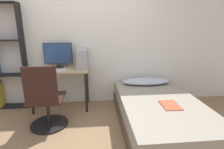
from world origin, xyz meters
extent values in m
plane|color=#846647|center=(0.00, 0.00, 0.00)|extent=(14.00, 14.00, 0.00)
cube|color=silver|center=(0.00, 1.47, 1.25)|extent=(8.00, 0.05, 2.50)
cube|color=tan|center=(-0.38, 1.19, 0.74)|extent=(1.03, 0.52, 0.02)
cylinder|color=black|center=(-0.85, 0.98, 0.36)|extent=(0.04, 0.04, 0.73)
cylinder|color=black|center=(0.08, 0.98, 0.36)|extent=(0.04, 0.04, 0.73)
cylinder|color=black|center=(-0.85, 1.40, 0.36)|extent=(0.04, 0.04, 0.73)
cylinder|color=black|center=(0.08, 1.40, 0.36)|extent=(0.04, 0.04, 0.73)
cube|color=black|center=(-1.02, 1.34, 0.94)|extent=(0.02, 0.23, 1.88)
cube|color=black|center=(-1.35, 1.34, 0.01)|extent=(0.64, 0.23, 0.02)
cube|color=black|center=(-1.35, 1.34, 0.63)|extent=(0.64, 0.23, 0.02)
cube|color=black|center=(-1.35, 1.34, 1.25)|extent=(0.64, 0.23, 0.02)
cube|color=gold|center=(-1.53, 1.34, 0.25)|extent=(0.04, 0.19, 0.46)
cylinder|color=black|center=(-0.48, 0.60, 0.01)|extent=(0.56, 0.56, 0.03)
cylinder|color=black|center=(-0.48, 0.60, 0.23)|extent=(0.05, 0.05, 0.40)
cube|color=black|center=(-0.48, 0.60, 0.45)|extent=(0.49, 0.49, 0.04)
cube|color=black|center=(-0.48, 0.37, 0.73)|extent=(0.44, 0.04, 0.52)
cube|color=#4C3D2D|center=(1.21, 0.44, 0.10)|extent=(1.19, 2.03, 0.19)
cube|color=gray|center=(1.21, 0.44, 0.31)|extent=(1.15, 1.99, 0.23)
ellipsoid|color=#B2B7C6|center=(1.21, 1.19, 0.48)|extent=(0.90, 0.36, 0.11)
cube|color=#B24C2D|center=(1.28, 0.23, 0.43)|extent=(0.24, 0.32, 0.01)
cylinder|color=black|center=(-0.42, 1.35, 0.75)|extent=(0.17, 0.17, 0.01)
cylinder|color=black|center=(-0.42, 1.35, 0.79)|extent=(0.04, 0.04, 0.07)
cube|color=black|center=(-0.42, 1.35, 1.01)|extent=(0.52, 0.01, 0.39)
cube|color=navy|center=(-0.42, 1.35, 1.01)|extent=(0.49, 0.01, 0.36)
cube|color=silver|center=(-0.45, 1.09, 0.76)|extent=(0.41, 0.14, 0.02)
cube|color=#99999E|center=(0.03, 1.24, 0.92)|extent=(0.18, 0.37, 0.35)
ellipsoid|color=silver|center=(-0.20, 1.09, 0.76)|extent=(0.06, 0.09, 0.02)
cube|color=black|center=(-0.82, 1.28, 0.75)|extent=(0.07, 0.14, 0.01)
camera|label=1|loc=(0.27, -1.91, 1.48)|focal=28.00mm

